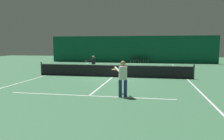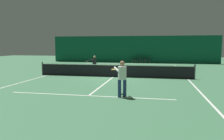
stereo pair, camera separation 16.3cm
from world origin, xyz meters
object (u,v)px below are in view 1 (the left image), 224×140
player_far (93,63)px  courtside_chair_1 (138,59)px  player_near (123,76)px  courtside_chair_0 (133,59)px  tennis_net (113,70)px  courtside_chair_3 (147,60)px  courtside_chair_2 (142,60)px

player_far → courtside_chair_1: 11.44m
player_near → courtside_chair_0: player_near is taller
player_near → courtside_chair_1: size_ratio=2.05×
tennis_net → courtside_chair_1: bearing=85.8°
tennis_net → player_near: (1.62, -6.31, 0.49)m
courtside_chair_1 → courtside_chair_3: (1.32, 0.00, 0.00)m
tennis_net → player_far: player_far is taller
courtside_chair_1 → courtside_chair_3: same height
player_far → courtside_chair_1: player_far is taller
player_far → courtside_chair_3: 11.88m
tennis_net → courtside_chair_3: bearing=80.2°
courtside_chair_2 → tennis_net: bearing=-7.0°
courtside_chair_0 → courtside_chair_3: (1.98, 0.00, 0.00)m
player_near → courtside_chair_1: 19.76m
courtside_chair_0 → player_far: bearing=-13.2°
courtside_chair_2 → player_near: bearing=-0.1°
player_near → courtside_chair_3: bearing=-34.0°
tennis_net → courtside_chair_1: 13.47m
player_far → courtside_chair_1: bearing=-167.4°
courtside_chair_0 → courtside_chair_1: bearing=90.0°
courtside_chair_1 → player_far: bearing=-16.4°
courtside_chair_0 → courtside_chair_2: size_ratio=1.00×
courtside_chair_1 → courtside_chair_3: bearing=90.0°
tennis_net → courtside_chair_2: tennis_net is taller
tennis_net → courtside_chair_3: tennis_net is taller
courtside_chair_1 → courtside_chair_2: size_ratio=1.00×
player_far → courtside_chair_0: size_ratio=1.79×
courtside_chair_1 → courtside_chair_2: bearing=90.0°
player_near → courtside_chair_1: player_near is taller
player_near → player_far: player_near is taller
courtside_chair_1 → courtside_chair_2: 0.66m
tennis_net → player_near: bearing=-75.6°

